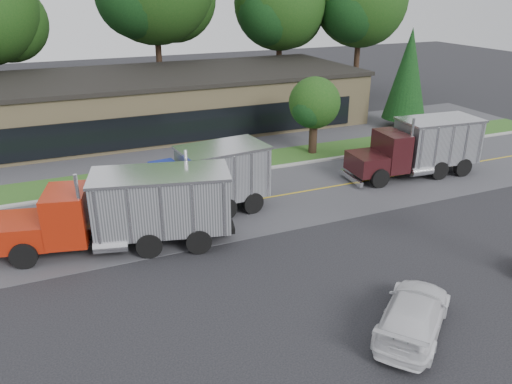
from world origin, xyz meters
TOP-DOWN VIEW (x-y plane):
  - ground at (0.00, 0.00)m, footprint 140.00×140.00m
  - road at (0.00, 9.00)m, footprint 60.00×8.00m
  - center_line at (0.00, 9.00)m, footprint 60.00×0.12m
  - curb at (0.00, 13.20)m, footprint 60.00×0.30m
  - grass_verge at (0.00, 15.00)m, footprint 60.00×3.40m
  - far_parking at (0.00, 20.00)m, footprint 60.00×7.00m
  - strip_mall at (2.00, 26.00)m, footprint 32.00×12.00m
  - tree_far_d at (16.15, 33.11)m, footprint 9.53×8.97m
  - tree_far_e at (24.15, 31.12)m, footprint 9.81×9.23m
  - evergreen_right at (20.00, 18.00)m, footprint 3.43×3.43m
  - tree_verge at (10.06, 15.04)m, footprint 3.65×3.43m
  - dump_truck_red at (-3.82, 6.43)m, footprint 10.21×4.67m
  - dump_truck_blue at (0.21, 8.45)m, footprint 7.44×3.39m
  - dump_truck_maroon at (13.86, 8.75)m, footprint 8.27×3.22m
  - rally_car at (3.65, -3.18)m, footprint 4.83×4.42m

SIDE VIEW (x-z plane):
  - ground at x=0.00m, z-range 0.00..0.00m
  - road at x=0.00m, z-range -0.01..0.01m
  - center_line at x=0.00m, z-range 0.00..0.00m
  - curb at x=0.00m, z-range -0.06..0.06m
  - grass_verge at x=0.00m, z-range -0.01..0.01m
  - far_parking at x=0.00m, z-range -0.01..0.01m
  - rally_car at x=3.65m, z-range 0.00..1.36m
  - dump_truck_blue at x=0.21m, z-range 0.12..3.48m
  - dump_truck_maroon at x=13.86m, z-range 0.12..3.48m
  - dump_truck_red at x=-3.82m, z-range 0.13..3.49m
  - strip_mall at x=2.00m, z-range 0.00..4.00m
  - tree_verge at x=10.06m, z-range 0.70..5.90m
  - evergreen_right at x=20.00m, z-range 0.38..8.17m
  - tree_far_d at x=16.15m, z-range 1.88..15.47m
  - tree_far_e at x=24.15m, z-range 1.93..15.92m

